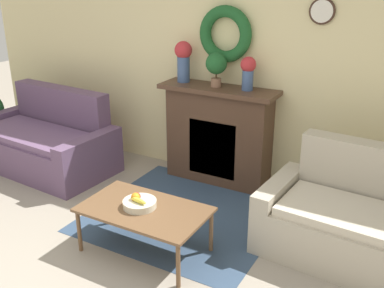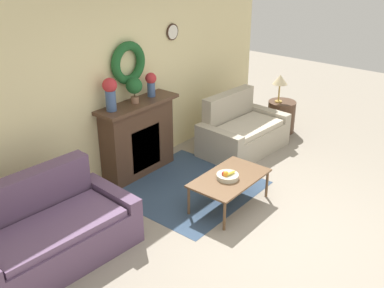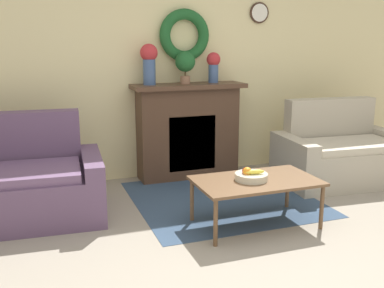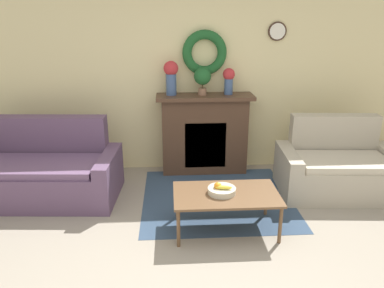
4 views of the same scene
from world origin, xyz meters
The scene contains 11 objects.
ground_plane centered at (0.00, 0.00, 0.00)m, with size 16.00×16.00×0.00m, color gray.
floor_rug centered at (0.23, 1.54, 0.00)m, with size 1.80×1.73×0.01m.
wall_back centered at (0.01, 2.62, 1.36)m, with size 6.80×0.19×2.70m.
fireplace centered at (0.15, 2.41, 0.56)m, with size 1.32×0.41×1.12m.
couch_left centered at (-1.89, 1.74, 0.32)m, with size 1.86×1.05×0.94m.
loveseat_right centered at (1.77, 1.66, 0.31)m, with size 1.51×0.97×0.93m.
coffee_table centered at (0.23, 0.83, 0.39)m, with size 1.08×0.63×0.42m.
fruit_bowl centered at (0.18, 0.83, 0.46)m, with size 0.29×0.29×0.12m.
vase_on_mantel_left centered at (-0.30, 2.42, 1.38)m, with size 0.20×0.20×0.45m.
vase_on_mantel_right centered at (0.47, 2.42, 1.32)m, with size 0.16×0.16×0.35m.
potted_plant_on_mantel centered at (0.11, 2.40, 1.35)m, with size 0.23×0.23×0.37m.
Camera 4 is at (-0.33, -2.58, 2.14)m, focal length 35.00 mm.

